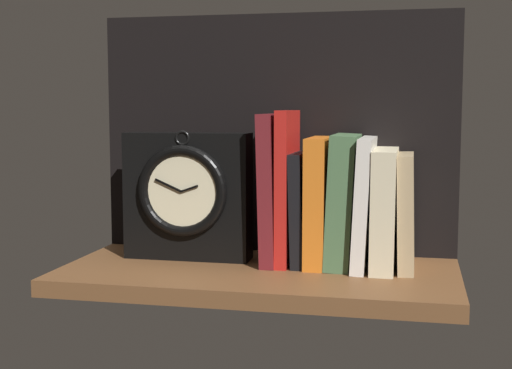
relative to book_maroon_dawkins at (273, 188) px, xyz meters
The scene contains 11 objects.
ground_plane 14.13cm from the book_maroon_dawkins, 101.48° to the right, with size 60.27×29.34×2.50cm, color brown.
back_panel 12.08cm from the book_maroon_dawkins, 97.06° to the left, with size 60.27×1.20×40.10cm, color black.
book_maroon_dawkins is the anchor object (origin of this frame).
book_red_requiem 2.39cm from the book_maroon_dawkins, ahead, with size 1.88×12.74×24.10cm, color red.
book_black_skeptic 5.48cm from the book_maroon_dawkins, ahead, with size 1.91×12.21×17.51cm, color black.
book_orange_pandolfini 7.62cm from the book_maroon_dawkins, ahead, with size 3.15×13.32×19.91cm, color orange.
book_green_romantic 11.29cm from the book_maroon_dawkins, ahead, with size 3.80×13.47×20.37cm, color #476B44.
book_white_catcher 14.54cm from the book_maroon_dawkins, ahead, with size 2.10×15.90×19.95cm, color silver.
book_cream_twain 17.75cm from the book_maroon_dawkins, ahead, with size 3.55×16.28×18.21cm, color beige.
book_tan_shortstories 21.02cm from the book_maroon_dawkins, ahead, with size 2.35×13.99×17.50cm, color tan.
framed_clock 14.00cm from the book_maroon_dawkins, behind, with size 20.51×6.39×20.98cm.
Camera 1 is at (23.04, -105.75, 24.61)cm, focal length 50.46 mm.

